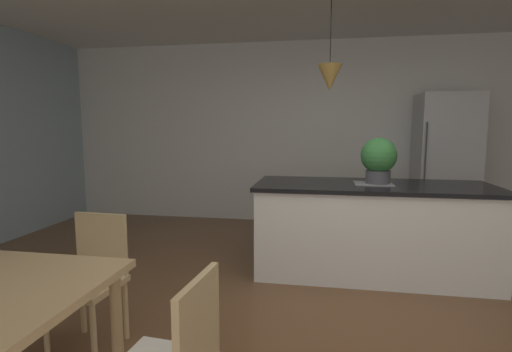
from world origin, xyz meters
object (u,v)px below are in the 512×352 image
object	(u,v)px
chair_far_right	(91,277)
refrigerator	(445,165)
potted_plant_on_island	(379,159)
kitchen_island	(372,228)

from	to	relation	value
chair_far_right	refrigerator	world-z (taller)	refrigerator
chair_far_right	potted_plant_on_island	size ratio (longest dim) A/B	1.94
chair_far_right	potted_plant_on_island	world-z (taller)	potted_plant_on_island
chair_far_right	kitchen_island	bearing A→B (deg)	39.41
chair_far_right	kitchen_island	world-z (taller)	kitchen_island
potted_plant_on_island	chair_far_right	bearing A→B (deg)	-141.15
refrigerator	potted_plant_on_island	bearing A→B (deg)	-123.47
chair_far_right	potted_plant_on_island	bearing A→B (deg)	38.85
chair_far_right	potted_plant_on_island	distance (m)	2.68
refrigerator	potted_plant_on_island	xyz separation A→B (m)	(-1.08, -1.63, 0.20)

